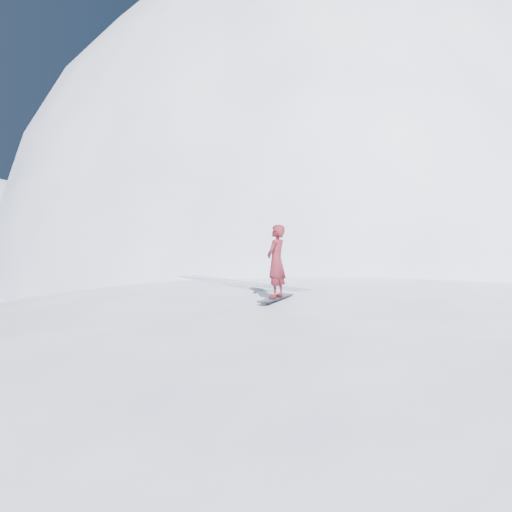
# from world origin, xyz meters

# --- Properties ---
(ground) EXTENTS (400.00, 400.00, 0.00)m
(ground) POSITION_xyz_m (0.00, 0.00, 0.00)
(ground) COLOR white
(ground) RESTS_ON ground
(near_ridge) EXTENTS (36.00, 28.00, 4.80)m
(near_ridge) POSITION_xyz_m (1.00, 3.00, 0.00)
(near_ridge) COLOR white
(near_ridge) RESTS_ON ground
(summit_peak) EXTENTS (60.00, 56.00, 56.00)m
(summit_peak) POSITION_xyz_m (22.00, 26.00, 0.00)
(summit_peak) COLOR white
(summit_peak) RESTS_ON ground
(peak_shoulder) EXTENTS (28.00, 24.00, 18.00)m
(peak_shoulder) POSITION_xyz_m (10.00, 20.00, 0.00)
(peak_shoulder) COLOR white
(peak_shoulder) RESTS_ON ground
(wind_bumps) EXTENTS (16.00, 14.40, 1.00)m
(wind_bumps) POSITION_xyz_m (-0.56, 2.12, 0.00)
(wind_bumps) COLOR white
(wind_bumps) RESTS_ON ground
(snowboard) EXTENTS (1.60, 1.08, 0.03)m
(snowboard) POSITION_xyz_m (-2.42, 1.44, 2.41)
(snowboard) COLOR black
(snowboard) RESTS_ON near_ridge
(snowboarder) EXTENTS (0.85, 0.76, 1.96)m
(snowboarder) POSITION_xyz_m (-2.42, 1.44, 3.41)
(snowboarder) COLOR maroon
(snowboarder) RESTS_ON snowboard
(board_tracks) EXTENTS (1.86, 5.97, 0.04)m
(board_tracks) POSITION_xyz_m (-1.55, 5.22, 2.42)
(board_tracks) COLOR silver
(board_tracks) RESTS_ON ground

